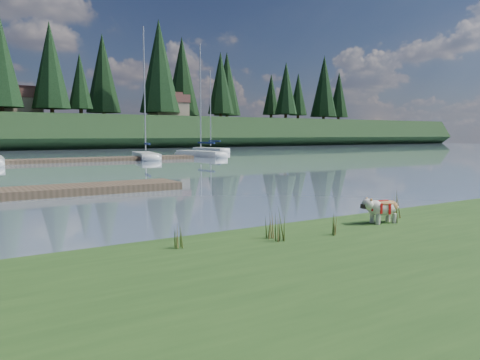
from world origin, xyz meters
TOP-DOWN VIEW (x-y plane):
  - ground at (0.00, 30.00)m, footprint 200.00×200.00m
  - bank at (0.00, -6.00)m, footprint 60.00×9.00m
  - bulldog at (3.78, -2.59)m, footprint 0.93×0.48m
  - dock_far at (2.00, 30.00)m, footprint 26.00×2.20m
  - sailboat_bg_3 at (11.41, 31.86)m, footprint 3.32×8.26m
  - sailboat_bg_4 at (17.56, 33.31)m, footprint 2.61×7.78m
  - sailboat_bg_5 at (23.72, 42.40)m, footprint 2.04×7.12m
  - weed_0 at (0.87, -2.79)m, footprint 0.17×0.14m
  - weed_1 at (0.80, -2.50)m, footprint 0.17×0.14m
  - weed_2 at (4.00, -2.69)m, footprint 0.17×0.14m
  - weed_3 at (-0.93, -2.28)m, footprint 0.17×0.14m
  - weed_4 at (2.10, -2.90)m, footprint 0.17×0.14m
  - weed_5 at (4.45, -2.39)m, footprint 0.17×0.14m
  - mud_lip at (0.00, -1.60)m, footprint 60.00×0.50m
  - conifer_4 at (3.00, 66.00)m, footprint 6.16×6.16m
  - conifer_5 at (15.00, 70.00)m, footprint 3.96×3.96m
  - conifer_6 at (28.00, 68.00)m, footprint 7.04×7.04m
  - conifer_7 at (42.00, 71.00)m, footprint 5.28×5.28m
  - conifer_8 at (55.00, 67.00)m, footprint 4.62×4.62m
  - conifer_9 at (68.00, 70.00)m, footprint 5.94×5.94m
  - house_1 at (6.00, 71.00)m, footprint 6.30×5.30m
  - house_2 at (30.00, 69.00)m, footprint 6.30×5.30m

SIDE VIEW (x-z plane):
  - ground at x=0.00m, z-range 0.00..0.00m
  - mud_lip at x=0.00m, z-range 0.00..0.14m
  - dock_far at x=2.00m, z-range 0.00..0.30m
  - bank at x=0.00m, z-range 0.00..0.35m
  - sailboat_bg_5 at x=23.72m, z-range -4.75..5.39m
  - sailboat_bg_3 at x=11.41m, z-range -5.63..6.28m
  - sailboat_bg_4 at x=17.56m, z-range -5.33..5.98m
  - weed_4 at x=2.10m, z-range 0.32..0.74m
  - weed_3 at x=-0.93m, z-range 0.31..0.80m
  - weed_2 at x=4.00m, z-range 0.31..0.84m
  - weed_1 at x=0.80m, z-range 0.30..0.88m
  - weed_0 at x=0.87m, z-range 0.30..0.95m
  - weed_5 at x=4.45m, z-range 0.30..0.96m
  - bulldog at x=3.78m, z-range 0.42..0.97m
  - house_1 at x=6.00m, z-range 4.99..9.64m
  - house_2 at x=30.00m, z-range 4.99..9.64m
  - conifer_5 at x=15.00m, z-range 5.65..16.00m
  - conifer_8 at x=55.00m, z-range 5.62..17.40m
  - conifer_7 at x=42.00m, z-range 5.59..18.79m
  - conifer_9 at x=68.00m, z-range 5.55..20.18m
  - conifer_4 at x=3.00m, z-range 5.54..20.64m
  - conifer_6 at x=28.00m, z-range 5.49..22.49m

